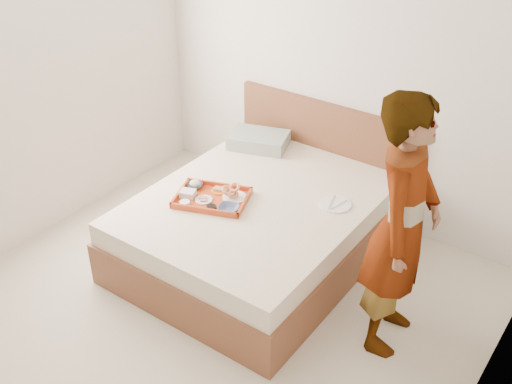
{
  "coord_description": "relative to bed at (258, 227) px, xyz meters",
  "views": [
    {
      "loc": [
        2.15,
        -2.18,
        3.01
      ],
      "look_at": [
        -0.05,
        0.9,
        0.65
      ],
      "focal_mm": 43.29,
      "sensor_mm": 36.0,
      "label": 1
    }
  ],
  "objects": [
    {
      "name": "prawn_plate",
      "position": [
        -0.13,
        -0.12,
        0.29
      ],
      "size": [
        0.23,
        0.23,
        0.01
      ],
      "primitive_type": "cylinder",
      "rotation": [
        0.0,
        0.0,
        0.35
      ],
      "color": "white",
      "rests_on": "tray"
    },
    {
      "name": "bread_plate",
      "position": [
        -0.28,
        -0.11,
        0.28
      ],
      "size": [
        0.16,
        0.16,
        0.01
      ],
      "primitive_type": "cylinder",
      "rotation": [
        0.0,
        0.0,
        0.35
      ],
      "color": "orange",
      "rests_on": "tray"
    },
    {
      "name": "meat_plate",
      "position": [
        -0.3,
        -0.28,
        0.28
      ],
      "size": [
        0.17,
        0.17,
        0.01
      ],
      "primitive_type": "cylinder",
      "rotation": [
        0.0,
        0.0,
        0.35
      ],
      "color": "white",
      "rests_on": "tray"
    },
    {
      "name": "dinner_plate",
      "position": [
        0.52,
        0.25,
        0.27
      ],
      "size": [
        0.25,
        0.25,
        0.01
      ],
      "primitive_type": "cylinder",
      "rotation": [
        0.0,
        0.0,
        -0.04
      ],
      "color": "white",
      "rests_on": "bed"
    },
    {
      "name": "wall_right",
      "position": [
        1.85,
        -1.0,
        1.04
      ],
      "size": [
        0.01,
        4.0,
        2.6
      ],
      "primitive_type": "cube",
      "color": "silver",
      "rests_on": "ground"
    },
    {
      "name": "wall_back",
      "position": [
        0.1,
        1.0,
        1.04
      ],
      "size": [
        3.5,
        0.01,
        2.6
      ],
      "primitive_type": "cube",
      "color": "silver",
      "rests_on": "ground"
    },
    {
      "name": "bed",
      "position": [
        0.0,
        0.0,
        0.0
      ],
      "size": [
        1.65,
        2.0,
        0.53
      ],
      "primitive_type": "cube",
      "color": "brown",
      "rests_on": "ground"
    },
    {
      "name": "sauce_dish",
      "position": [
        -0.17,
        -0.34,
        0.29
      ],
      "size": [
        0.1,
        0.1,
        0.03
      ],
      "primitive_type": "cylinder",
      "rotation": [
        0.0,
        0.0,
        0.35
      ],
      "color": "black",
      "rests_on": "tray"
    },
    {
      "name": "cheese_round",
      "position": [
        -0.37,
        -0.41,
        0.29
      ],
      "size": [
        0.1,
        0.1,
        0.03
      ],
      "primitive_type": "cylinder",
      "rotation": [
        0.0,
        0.0,
        0.35
      ],
      "color": "white",
      "rests_on": "tray"
    },
    {
      "name": "ground",
      "position": [
        0.1,
        -1.0,
        -0.27
      ],
      "size": [
        3.5,
        4.0,
        0.01
      ],
      "primitive_type": "cube",
      "color": "#BDB59F",
      "rests_on": "ground"
    },
    {
      "name": "person",
      "position": [
        1.21,
        -0.21,
        0.61
      ],
      "size": [
        0.51,
        0.69,
        1.75
      ],
      "primitive_type": "imported",
      "rotation": [
        0.0,
        0.0,
        1.72
      ],
      "color": "#EEE6CF",
      "rests_on": "ground"
    },
    {
      "name": "salad_bowl",
      "position": [
        -0.47,
        -0.18,
        0.3
      ],
      "size": [
        0.15,
        0.15,
        0.04
      ],
      "primitive_type": "imported",
      "rotation": [
        0.0,
        0.0,
        0.35
      ],
      "color": "navy",
      "rests_on": "tray"
    },
    {
      "name": "pillow",
      "position": [
        -0.48,
        0.68,
        0.32
      ],
      "size": [
        0.56,
        0.47,
        0.12
      ],
      "primitive_type": "cube",
      "rotation": [
        0.0,
        0.0,
        0.32
      ],
      "color": "#9FAEA0",
      "rests_on": "bed"
    },
    {
      "name": "tray",
      "position": [
        -0.26,
        -0.23,
        0.29
      ],
      "size": [
        0.62,
        0.54,
        0.05
      ],
      "primitive_type": "cube",
      "rotation": [
        0.0,
        0.0,
        0.35
      ],
      "color": "#AE4911",
      "rests_on": "bed"
    },
    {
      "name": "headboard",
      "position": [
        0.0,
        0.97,
        0.21
      ],
      "size": [
        1.65,
        0.06,
        0.95
      ],
      "primitive_type": "cube",
      "color": "brown",
      "rests_on": "ground"
    },
    {
      "name": "navy_bowl_big",
      "position": [
        -0.06,
        -0.28,
        0.3
      ],
      "size": [
        0.19,
        0.19,
        0.04
      ],
      "primitive_type": "imported",
      "rotation": [
        0.0,
        0.0,
        0.35
      ],
      "color": "navy",
      "rests_on": "tray"
    },
    {
      "name": "plastic_tub",
      "position": [
        -0.43,
        -0.31,
        0.3
      ],
      "size": [
        0.13,
        0.12,
        0.05
      ],
      "primitive_type": "cube",
      "rotation": [
        0.0,
        0.0,
        0.35
      ],
      "color": "silver",
      "rests_on": "tray"
    }
  ]
}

